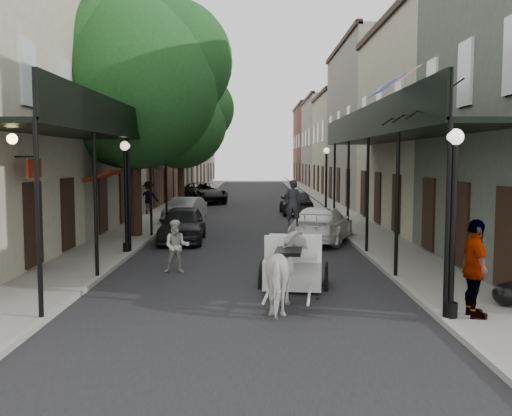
{
  "coord_description": "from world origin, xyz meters",
  "views": [
    {
      "loc": [
        0.24,
        -13.05,
        3.26
      ],
      "look_at": [
        0.26,
        5.93,
        1.6
      ],
      "focal_mm": 40.0,
      "sensor_mm": 36.0,
      "label": 1
    }
  ],
  "objects_px": {
    "lamppost_right_near": "(453,220)",
    "pedestrian_sidewalk_left": "(149,198)",
    "car_right_far": "(296,202)",
    "tree_near": "(145,78)",
    "car_left_far": "(203,193)",
    "car_right_near": "(322,224)",
    "tree_far": "(186,118)",
    "pedestrian_sidewalk_right": "(475,269)",
    "lamppost_right_far": "(326,181)",
    "horse": "(288,272)",
    "car_left_near": "(183,224)",
    "pedestrian_walking": "(177,246)",
    "carriage": "(295,243)",
    "lamppost_left": "(126,194)",
    "car_left_mid": "(185,210)"
  },
  "relations": [
    {
      "from": "lamppost_right_near",
      "to": "pedestrian_sidewalk_left",
      "type": "bearing_deg",
      "value": 115.2
    },
    {
      "from": "car_right_far",
      "to": "tree_near",
      "type": "bearing_deg",
      "value": 53.28
    },
    {
      "from": "car_left_far",
      "to": "car_right_near",
      "type": "bearing_deg",
      "value": -93.74
    },
    {
      "from": "car_left_far",
      "to": "car_right_far",
      "type": "distance_m",
      "value": 10.54
    },
    {
      "from": "tree_far",
      "to": "pedestrian_sidewalk_right",
      "type": "xyz_separation_m",
      "value": [
        8.81,
        -26.18,
        -4.74
      ]
    },
    {
      "from": "tree_near",
      "to": "pedestrian_sidewalk_left",
      "type": "bearing_deg",
      "value": 100.25
    },
    {
      "from": "lamppost_right_far",
      "to": "horse",
      "type": "bearing_deg",
      "value": -99.43
    },
    {
      "from": "lamppost_right_near",
      "to": "car_right_near",
      "type": "bearing_deg",
      "value": 96.63
    },
    {
      "from": "tree_near",
      "to": "horse",
      "type": "bearing_deg",
      "value": -65.3
    },
    {
      "from": "tree_far",
      "to": "car_right_near",
      "type": "xyz_separation_m",
      "value": [
        7.07,
        -15.18,
        -5.15
      ]
    },
    {
      "from": "pedestrian_sidewalk_left",
      "to": "pedestrian_sidewalk_right",
      "type": "bearing_deg",
      "value": 116.23
    },
    {
      "from": "lamppost_right_near",
      "to": "car_left_near",
      "type": "xyz_separation_m",
      "value": [
        -6.7,
        11.0,
        -1.34
      ]
    },
    {
      "from": "pedestrian_walking",
      "to": "pedestrian_sidewalk_right",
      "type": "distance_m",
      "value": 8.26
    },
    {
      "from": "pedestrian_walking",
      "to": "car_right_near",
      "type": "distance_m",
      "value": 7.7
    },
    {
      "from": "carriage",
      "to": "car_right_far",
      "type": "distance_m",
      "value": 18.34
    },
    {
      "from": "lamppost_right_near",
      "to": "horse",
      "type": "bearing_deg",
      "value": 162.42
    },
    {
      "from": "horse",
      "to": "car_left_far",
      "type": "xyz_separation_m",
      "value": [
        -4.54,
        29.38,
        -0.07
      ]
    },
    {
      "from": "horse",
      "to": "pedestrian_walking",
      "type": "distance_m",
      "value": 4.97
    },
    {
      "from": "lamppost_right_far",
      "to": "car_right_near",
      "type": "bearing_deg",
      "value": -98.09
    },
    {
      "from": "tree_near",
      "to": "carriage",
      "type": "relative_size",
      "value": 3.47
    },
    {
      "from": "pedestrian_sidewalk_right",
      "to": "horse",
      "type": "bearing_deg",
      "value": 77.36
    },
    {
      "from": "lamppost_right_near",
      "to": "tree_far",
      "type": "bearing_deg",
      "value": 107.68
    },
    {
      "from": "car_left_near",
      "to": "car_right_far",
      "type": "xyz_separation_m",
      "value": [
        5.2,
        10.86,
        0.03
      ]
    },
    {
      "from": "lamppost_right_far",
      "to": "car_left_near",
      "type": "relative_size",
      "value": 0.89
    },
    {
      "from": "horse",
      "to": "car_left_near",
      "type": "height_order",
      "value": "horse"
    },
    {
      "from": "pedestrian_walking",
      "to": "car_left_near",
      "type": "relative_size",
      "value": 0.37
    },
    {
      "from": "lamppost_right_far",
      "to": "car_right_near",
      "type": "xyz_separation_m",
      "value": [
        -1.28,
        -9.0,
        -1.36
      ]
    },
    {
      "from": "tree_near",
      "to": "lamppost_right_near",
      "type": "bearing_deg",
      "value": -55.73
    },
    {
      "from": "carriage",
      "to": "car_right_far",
      "type": "xyz_separation_m",
      "value": [
        1.34,
        18.29,
        -0.34
      ]
    },
    {
      "from": "tree_near",
      "to": "carriage",
      "type": "bearing_deg",
      "value": -57.65
    },
    {
      "from": "car_left_near",
      "to": "lamppost_left",
      "type": "bearing_deg",
      "value": -118.15
    },
    {
      "from": "tree_far",
      "to": "car_left_mid",
      "type": "relative_size",
      "value": 2.26
    },
    {
      "from": "car_left_near",
      "to": "car_right_near",
      "type": "xyz_separation_m",
      "value": [
        5.42,
        0.0,
        -0.02
      ]
    },
    {
      "from": "tree_near",
      "to": "car_left_far",
      "type": "bearing_deg",
      "value": 88.12
    },
    {
      "from": "car_left_near",
      "to": "car_left_far",
      "type": "height_order",
      "value": "car_left_far"
    },
    {
      "from": "horse",
      "to": "car_right_far",
      "type": "relative_size",
      "value": 0.46
    },
    {
      "from": "tree_near",
      "to": "car_right_far",
      "type": "relative_size",
      "value": 2.24
    },
    {
      "from": "horse",
      "to": "car_left_mid",
      "type": "distance_m",
      "value": 17.46
    },
    {
      "from": "lamppost_right_far",
      "to": "pedestrian_sidewalk_left",
      "type": "xyz_separation_m",
      "value": [
        -9.9,
        1.04,
        -1.01
      ]
    },
    {
      "from": "tree_far",
      "to": "horse",
      "type": "xyz_separation_m",
      "value": [
        5.19,
        -25.18,
        -5.01
      ]
    },
    {
      "from": "pedestrian_walking",
      "to": "lamppost_right_far",
      "type": "bearing_deg",
      "value": 62.76
    },
    {
      "from": "lamppost_left",
      "to": "pedestrian_sidewalk_right",
      "type": "relative_size",
      "value": 1.9
    },
    {
      "from": "lamppost_left",
      "to": "car_left_far",
      "type": "height_order",
      "value": "lamppost_left"
    },
    {
      "from": "carriage",
      "to": "pedestrian_sidewalk_left",
      "type": "height_order",
      "value": "carriage"
    },
    {
      "from": "lamppost_left",
      "to": "lamppost_right_near",
      "type": "bearing_deg",
      "value": -44.29
    },
    {
      "from": "tree_far",
      "to": "horse",
      "type": "height_order",
      "value": "tree_far"
    },
    {
      "from": "tree_far",
      "to": "pedestrian_sidewalk_right",
      "type": "distance_m",
      "value": 28.02
    },
    {
      "from": "car_left_mid",
      "to": "car_right_near",
      "type": "bearing_deg",
      "value": -38.36
    },
    {
      "from": "car_left_near",
      "to": "car_right_far",
      "type": "height_order",
      "value": "car_right_far"
    },
    {
      "from": "car_right_far",
      "to": "lamppost_right_near",
      "type": "bearing_deg",
      "value": 92.28
    }
  ]
}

